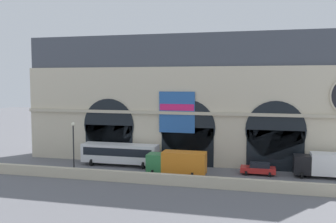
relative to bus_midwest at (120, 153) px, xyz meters
The scene contains 8 objects.
ground_plane 9.93m from the bus_midwest, 16.75° to the right, with size 200.00×200.00×0.00m, color slate.
quay_parapet_wall 12.23m from the bus_midwest, 39.79° to the right, with size 90.00×0.70×1.28m, color beige.
station_building 12.84m from the bus_midwest, 27.17° to the left, with size 50.06×5.63×18.75m.
bus_midwest is the anchor object (origin of this frame).
box_truck_center 9.78m from the bus_midwest, 20.91° to the right, with size 7.50×2.91×3.12m.
car_mideast 19.20m from the bus_midwest, ahead, with size 4.40×2.22×1.55m.
box_truck_east 27.35m from the bus_midwest, ahead, with size 7.50×2.91×3.12m.
street_lamp_quayside 8.22m from the bus_midwest, 116.21° to the right, with size 0.44×0.44×6.90m.
Camera 1 is at (9.64, -45.39, 12.07)m, focal length 39.15 mm.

